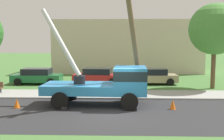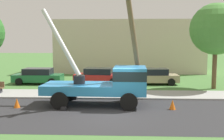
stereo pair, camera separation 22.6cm
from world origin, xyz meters
name	(u,v)px [view 1 (the left image)]	position (x,y,z in m)	size (l,w,h in m)	color
ground_plane	(117,81)	(0.00, 12.00, 0.00)	(120.00, 120.00, 0.00)	#477538
road_asphalt	(114,113)	(0.00, 0.00, 0.00)	(80.00, 7.05, 0.01)	#2B2B2D
sidewalk_strip	(116,94)	(0.00, 5.03, 0.05)	(80.00, 3.01, 0.10)	#9E9E99
utility_truck	(109,82)	(-0.37, 1.91, 1.41)	(6.76, 3.21, 5.98)	#2D84C6
leaning_utility_pole	(133,32)	(1.12, 2.92, 4.47)	(1.97, 2.89, 8.72)	brown
traffic_cone_ahead	(173,104)	(3.35, 0.99, 0.28)	(0.36, 0.36, 0.56)	orange
traffic_cone_behind	(17,103)	(-5.71, 1.02, 0.28)	(0.36, 0.36, 0.56)	orange
traffic_cone_curbside	(132,97)	(1.13, 2.93, 0.28)	(0.36, 0.36, 0.56)	orange
parked_sedan_green	(37,76)	(-7.23, 9.94, 0.71)	(4.40, 2.03, 1.42)	#1E6638
parked_sedan_red	(98,76)	(-1.73, 10.33, 0.71)	(4.55, 2.29, 1.42)	#B21E1E
parked_sedan_tan	(152,76)	(3.23, 10.17, 0.71)	(4.48, 2.15, 1.42)	tan
roadside_tree_far	(215,29)	(7.93, 8.00, 4.83)	(4.14, 4.14, 6.92)	brown
lowrise_building_backdrop	(127,46)	(1.20, 20.41, 3.20)	(18.00, 6.00, 6.40)	beige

